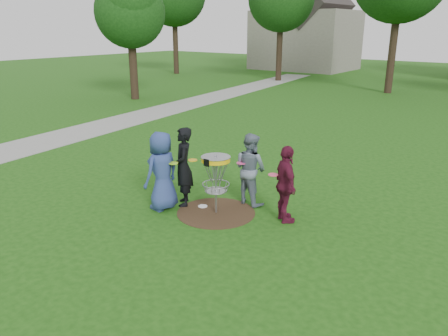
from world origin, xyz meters
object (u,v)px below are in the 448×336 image
Objects in this scene: player_blue at (162,171)px; player_black at (183,167)px; player_maroon at (286,184)px; disc_golf_basket at (216,170)px; player_grey at (250,169)px.

player_blue is 0.98× the size of player_black.
player_maroon is at bearing 116.94° from player_blue.
player_black is 1.10× the size of player_maroon.
disc_golf_basket is at bearing 62.11° from player_maroon.
player_maroon is (2.61, 1.11, -0.07)m from player_blue.
player_maroon is (2.39, 0.62, -0.09)m from player_black.
player_blue is 0.53m from player_black.
player_blue reaches higher than player_grey.
player_grey is at bearing 74.18° from disc_golf_basket.
player_grey reaches higher than player_maroon.
player_black is at bearing 160.16° from player_blue.
player_black is (0.21, 0.49, 0.02)m from player_blue.
player_grey is 1.02m from disc_golf_basket.
player_grey is 1.26m from player_maroon.
player_blue is 2.83m from player_maroon.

